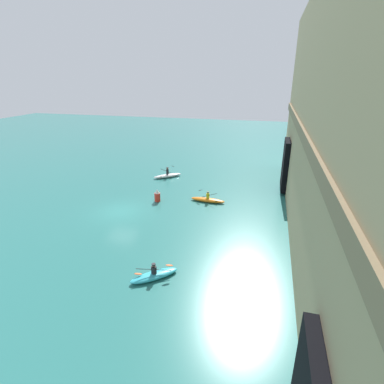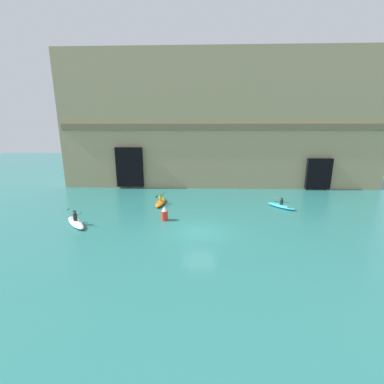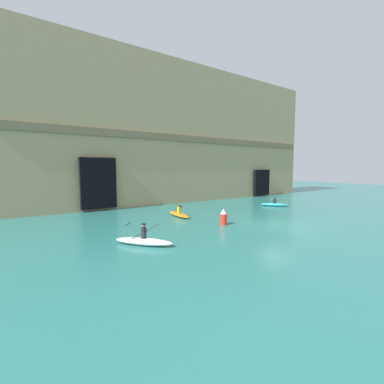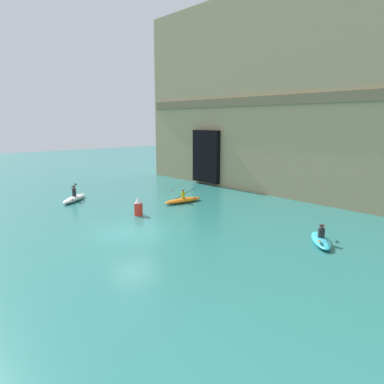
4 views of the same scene
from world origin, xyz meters
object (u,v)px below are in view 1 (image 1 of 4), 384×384
(kayak_orange, at_px, (208,200))
(kayak_cyan, at_px, (154,275))
(marker_buoy, at_px, (157,196))
(kayak_white, at_px, (168,175))

(kayak_orange, xyz_separation_m, kayak_cyan, (12.02, -0.76, -0.01))
(kayak_orange, bearing_deg, marker_buoy, -163.27)
(kayak_orange, distance_m, marker_buoy, 4.80)
(kayak_white, relative_size, marker_buoy, 2.56)
(kayak_cyan, xyz_separation_m, marker_buoy, (-10.94, -3.90, 0.36))
(kayak_white, xyz_separation_m, marker_buoy, (7.01, 1.37, 0.33))
(kayak_white, bearing_deg, kayak_orange, 94.76)
(kayak_white, distance_m, kayak_orange, 8.47)
(kayak_cyan, bearing_deg, kayak_white, -115.08)
(kayak_white, distance_m, marker_buoy, 7.15)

